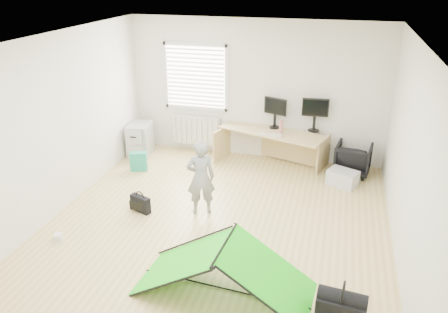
% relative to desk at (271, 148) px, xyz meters
% --- Properties ---
extents(ground, '(5.50, 5.50, 0.00)m').
position_rel_desk_xyz_m(ground, '(-0.41, -2.38, -0.34)').
color(ground, tan).
rests_on(ground, ground).
extents(back_wall, '(5.00, 0.02, 2.70)m').
position_rel_desk_xyz_m(back_wall, '(-0.41, 0.37, 1.01)').
color(back_wall, silver).
rests_on(back_wall, ground).
extents(window, '(1.20, 0.06, 1.20)m').
position_rel_desk_xyz_m(window, '(-1.61, 0.33, 1.21)').
color(window, silver).
rests_on(window, back_wall).
extents(radiator, '(1.00, 0.12, 0.60)m').
position_rel_desk_xyz_m(radiator, '(-1.61, 0.29, 0.11)').
color(radiator, silver).
rests_on(radiator, back_wall).
extents(desk, '(2.11, 1.21, 0.68)m').
position_rel_desk_xyz_m(desk, '(0.00, 0.00, 0.00)').
color(desk, tan).
rests_on(desk, ground).
extents(filing_cabinet, '(0.49, 0.61, 0.66)m').
position_rel_desk_xyz_m(filing_cabinet, '(-2.65, -0.21, -0.01)').
color(filing_cabinet, '#AFB1B5').
rests_on(filing_cabinet, ground).
extents(monitor_left, '(0.47, 0.26, 0.44)m').
position_rel_desk_xyz_m(monitor_left, '(0.01, 0.21, 0.56)').
color(monitor_left, black).
rests_on(monitor_left, desk).
extents(monitor_right, '(0.50, 0.15, 0.47)m').
position_rel_desk_xyz_m(monitor_right, '(0.76, 0.22, 0.58)').
color(monitor_right, black).
rests_on(monitor_right, desk).
extents(keyboard, '(0.46, 0.18, 0.02)m').
position_rel_desk_xyz_m(keyboard, '(-0.01, -0.24, 0.35)').
color(keyboard, beige).
rests_on(keyboard, desk).
extents(thermos, '(0.09, 0.09, 0.25)m').
position_rel_desk_xyz_m(thermos, '(0.17, -0.05, 0.47)').
color(thermos, '#B36864').
rests_on(thermos, desk).
extents(office_chair, '(0.70, 0.72, 0.58)m').
position_rel_desk_xyz_m(office_chair, '(1.53, 0.00, -0.05)').
color(office_chair, black).
rests_on(office_chair, ground).
extents(person, '(0.52, 0.44, 1.20)m').
position_rel_desk_xyz_m(person, '(-0.75, -2.08, 0.26)').
color(person, gray).
rests_on(person, ground).
extents(kite, '(2.14, 1.06, 0.65)m').
position_rel_desk_xyz_m(kite, '(0.06, -3.73, -0.02)').
color(kite, '#1ED314').
rests_on(kite, ground).
extents(storage_crate, '(0.59, 0.51, 0.27)m').
position_rel_desk_xyz_m(storage_crate, '(1.37, -0.55, -0.20)').
color(storage_crate, '#B8BCC1').
rests_on(storage_crate, ground).
extents(tote_bag, '(0.33, 0.22, 0.36)m').
position_rel_desk_xyz_m(tote_bag, '(-2.36, -0.92, -0.16)').
color(tote_bag, '#1E9072').
rests_on(tote_bag, ground).
extents(laptop_bag, '(0.37, 0.23, 0.26)m').
position_rel_desk_xyz_m(laptop_bag, '(-1.68, -2.31, -0.21)').
color(laptop_bag, black).
rests_on(laptop_bag, ground).
extents(white_box, '(0.13, 0.13, 0.10)m').
position_rel_desk_xyz_m(white_box, '(-2.46, -3.35, -0.29)').
color(white_box, silver).
rests_on(white_box, ground).
extents(duffel_bag, '(0.56, 0.33, 0.23)m').
position_rel_desk_xyz_m(duffel_bag, '(1.41, -3.80, -0.23)').
color(duffel_bag, black).
rests_on(duffel_bag, ground).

